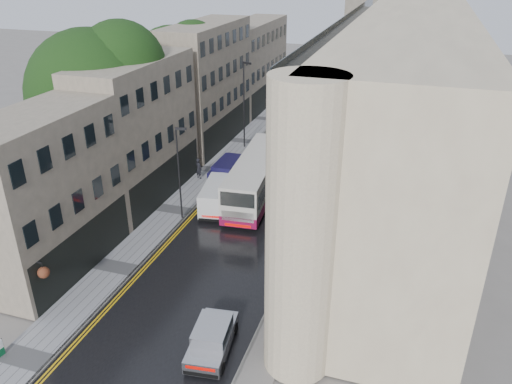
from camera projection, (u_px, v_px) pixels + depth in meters
The scene contains 15 objects.
road at pixel (276, 179), 44.43m from camera, with size 9.00×85.00×0.02m, color black.
left_sidewalk at pixel (215, 170), 46.03m from camera, with size 2.70×85.00×0.12m, color gray.
right_sidewalk at pixel (336, 186), 42.92m from camera, with size 1.80×85.00×0.12m, color slate.
old_shop_row at pixel (187, 97), 46.60m from camera, with size 4.50×56.00×12.00m, color gray, non-canonical shape.
modern_block at pixel (404, 119), 37.28m from camera, with size 8.00×40.00×14.00m, color beige, non-canonical shape.
tree_near at pixel (95, 114), 38.45m from camera, with size 10.56×10.56×13.89m, color black, non-canonical shape.
tree_far at pixel (174, 85), 49.84m from camera, with size 9.24×9.24×12.46m, color black, non-canonical shape.
cream_bus at pixel (230, 193), 37.90m from camera, with size 2.78×12.22×3.33m, color beige, non-canonical shape.
white_lorry at pixel (298, 149), 45.91m from camera, with size 2.18×7.27×3.81m, color white, non-canonical shape.
silver_hatchback at pixel (187, 356), 23.80m from camera, with size 1.79×4.10×1.54m, color #A0A0A5, non-canonical shape.
white_van at pixel (201, 206), 37.27m from camera, with size 2.07×4.83×2.18m, color silver, non-canonical shape.
navy_van at pixel (211, 179), 41.27m from camera, with size 1.98×4.96×2.53m, color black, non-canonical shape.
pedestrian at pixel (199, 168), 43.92m from camera, with size 0.67×0.44×1.85m, color black.
lamp_post_near at pixel (179, 175), 36.13m from camera, with size 0.80×0.18×7.08m, color black, non-canonical shape.
lamp_post_far at pixel (244, 106), 49.70m from camera, with size 0.97×0.22×8.63m, color black, non-canonical shape.
Camera 1 is at (10.77, -11.67, 18.14)m, focal length 35.00 mm.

